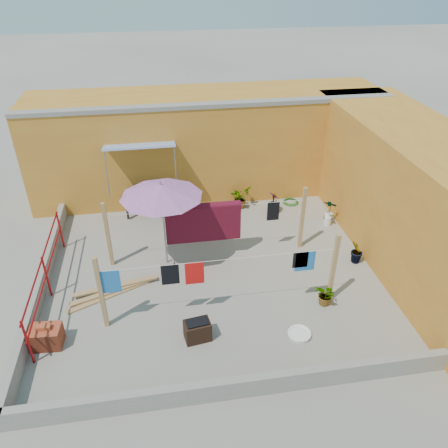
{
  "coord_description": "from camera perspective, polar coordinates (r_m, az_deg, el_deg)",
  "views": [
    {
      "loc": [
        -1.1,
        -8.55,
        6.85
      ],
      "look_at": [
        0.33,
        0.3,
        1.24
      ],
      "focal_mm": 35.0,
      "sensor_mm": 36.0,
      "label": 1
    }
  ],
  "objects": [
    {
      "name": "parapet_front",
      "position": [
        8.35,
        2.13,
        -20.51
      ],
      "size": [
        8.3,
        0.16,
        0.44
      ],
      "primitive_type": "cube",
      "color": "gray",
      "rests_on": "ground"
    },
    {
      "name": "plant_right_c",
      "position": [
        10.24,
        13.22,
        -9.05
      ],
      "size": [
        0.6,
        0.62,
        0.53
      ],
      "primitive_type": "imported",
      "rotation": [
        0.0,
        0.0,
        5.26
      ],
      "color": "#1B5117",
      "rests_on": "ground"
    },
    {
      "name": "outdoor_table",
      "position": [
        13.13,
        -9.19,
        3.75
      ],
      "size": [
        1.89,
        1.41,
        0.79
      ],
      "color": "black",
      "rests_on": "ground"
    },
    {
      "name": "clothesline_rig",
      "position": [
        10.88,
        -2.51,
        -0.48
      ],
      "size": [
        5.09,
        2.35,
        1.8
      ],
      "color": "tan",
      "rests_on": "ground"
    },
    {
      "name": "plant_right_b",
      "position": [
        11.66,
        16.96,
        -3.48
      ],
      "size": [
        0.45,
        0.48,
        0.69
      ],
      "primitive_type": "imported",
      "rotation": [
        0.0,
        0.0,
        4.24
      ],
      "color": "#1B5117",
      "rests_on": "ground"
    },
    {
      "name": "green_hose",
      "position": [
        14.17,
        8.69,
        2.89
      ],
      "size": [
        0.51,
        0.51,
        0.08
      ],
      "color": "#1C6C18",
      "rests_on": "ground"
    },
    {
      "name": "lumber_pile",
      "position": [
        10.72,
        -14.36,
        -8.47
      ],
      "size": [
        2.07,
        0.99,
        0.13
      ],
      "color": "tan",
      "rests_on": "ground"
    },
    {
      "name": "plant_back_b",
      "position": [
        13.44,
        6.5,
        2.82
      ],
      "size": [
        0.46,
        0.46,
        0.68
      ],
      "primitive_type": "imported",
      "rotation": [
        0.0,
        0.0,
        1.8
      ],
      "color": "#1B5117",
      "rests_on": "ground"
    },
    {
      "name": "plant_right_a",
      "position": [
        13.12,
        13.59,
        1.61
      ],
      "size": [
        0.51,
        0.49,
        0.81
      ],
      "primitive_type": "imported",
      "rotation": [
        0.0,
        0.0,
        2.45
      ],
      "color": "#1B5117",
      "rests_on": "ground"
    },
    {
      "name": "wall_right",
      "position": [
        11.84,
        24.22,
        2.69
      ],
      "size": [
        2.4,
        9.0,
        3.2
      ],
      "primitive_type": "cube",
      "color": "#C2852A",
      "rests_on": "ground"
    },
    {
      "name": "patio_umbrella",
      "position": [
        10.27,
        -8.22,
        4.27
      ],
      "size": [
        2.32,
        2.32,
        2.36
      ],
      "color": "gray",
      "rests_on": "ground"
    },
    {
      "name": "brick_stack",
      "position": [
        9.81,
        -22.2,
        -13.46
      ],
      "size": [
        0.64,
        0.49,
        0.54
      ],
      "color": "#B24429",
      "rests_on": "ground"
    },
    {
      "name": "water_jug_b",
      "position": [
        13.15,
        13.35,
        0.37
      ],
      "size": [
        0.2,
        0.2,
        0.31
      ],
      "color": "white",
      "rests_on": "ground"
    },
    {
      "name": "red_railing",
      "position": [
        10.71,
        -22.33,
        -5.68
      ],
      "size": [
        0.05,
        4.2,
        1.1
      ],
      "color": "#A61013",
      "rests_on": "ground"
    },
    {
      "name": "parapet_left",
      "position": [
        11.22,
        -22.77,
        -7.16
      ],
      "size": [
        0.16,
        7.3,
        0.44
      ],
      "primitive_type": "cube",
      "color": "gray",
      "rests_on": "ground"
    },
    {
      "name": "ground",
      "position": [
        11.0,
        -1.47,
        -6.47
      ],
      "size": [
        80.0,
        80.0,
        0.0
      ],
      "primitive_type": "plane",
      "color": "#9E998E",
      "rests_on": "ground"
    },
    {
      "name": "water_jug_a",
      "position": [
        13.25,
        13.43,
        0.76
      ],
      "size": [
        0.24,
        0.24,
        0.37
      ],
      "color": "white",
      "rests_on": "ground"
    },
    {
      "name": "wall_back",
      "position": [
        14.33,
        -2.19,
        10.54
      ],
      "size": [
        11.0,
        3.27,
        3.21
      ],
      "color": "#C2852A",
      "rests_on": "ground"
    },
    {
      "name": "brazier",
      "position": [
        9.25,
        -3.48,
        -13.68
      ],
      "size": [
        0.58,
        0.43,
        0.48
      ],
      "color": "black",
      "rests_on": "ground"
    },
    {
      "name": "white_basin",
      "position": [
        9.57,
        9.84,
        -13.92
      ],
      "size": [
        0.5,
        0.5,
        0.09
      ],
      "color": "white",
      "rests_on": "ground"
    },
    {
      "name": "plant_back_a",
      "position": [
        13.64,
        2.12,
        3.52
      ],
      "size": [
        0.82,
        0.82,
        0.69
      ],
      "primitive_type": "imported",
      "rotation": [
        0.0,
        0.0,
        0.76
      ],
      "color": "#1B5117",
      "rests_on": "ground"
    }
  ]
}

